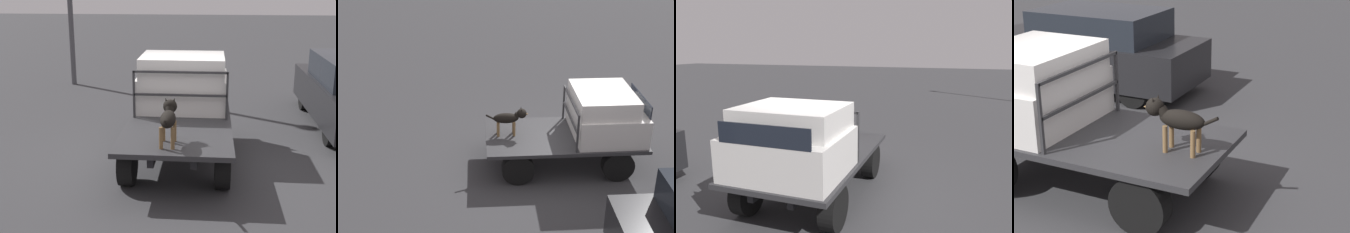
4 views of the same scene
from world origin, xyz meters
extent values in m
plane|color=#38383A|center=(0.00, 0.00, 0.00)|extent=(80.00, 80.00, 0.00)
cylinder|color=black|center=(1.10, 0.76, 0.35)|extent=(0.71, 0.24, 0.71)
cylinder|color=black|center=(1.10, -0.76, 0.35)|extent=(0.71, 0.24, 0.71)
cylinder|color=black|center=(-1.10, 0.76, 0.35)|extent=(0.71, 0.24, 0.71)
cylinder|color=black|center=(-1.10, -0.76, 0.35)|extent=(0.71, 0.24, 0.71)
cube|color=black|center=(0.00, 0.32, 0.60)|extent=(3.27, 0.10, 0.18)
cube|color=black|center=(0.00, -0.32, 0.60)|extent=(3.27, 0.10, 0.18)
cube|color=#2D2D30|center=(0.00, 0.00, 0.73)|extent=(3.55, 1.83, 0.08)
cube|color=silver|center=(0.97, 0.00, 1.09)|extent=(1.52, 1.71, 0.65)
cube|color=silver|center=(0.85, 0.00, 1.62)|extent=(1.29, 1.58, 0.40)
cube|color=black|center=(1.72, 0.00, 1.56)|extent=(0.02, 1.40, 0.30)
cube|color=#2D2D30|center=(0.14, 0.84, 1.20)|extent=(0.04, 0.04, 0.87)
cube|color=#2D2D30|center=(0.14, -0.84, 1.20)|extent=(0.04, 0.04, 0.87)
cube|color=#2D2D30|center=(0.14, 0.00, 1.62)|extent=(0.04, 1.67, 0.04)
cube|color=#2D2D30|center=(0.14, 0.00, 1.20)|extent=(0.04, 1.67, 0.04)
cylinder|color=brown|center=(-1.13, 0.17, 0.93)|extent=(0.06, 0.06, 0.33)
cylinder|color=brown|center=(-1.13, 0.00, 0.93)|extent=(0.06, 0.06, 0.33)
cylinder|color=brown|center=(-1.49, 0.17, 0.93)|extent=(0.06, 0.06, 0.33)
cylinder|color=brown|center=(-1.49, 0.00, 0.93)|extent=(0.06, 0.06, 0.33)
ellipsoid|color=black|center=(-1.31, 0.09, 1.18)|extent=(0.58, 0.23, 0.23)
sphere|color=brown|center=(-1.15, 0.09, 1.14)|extent=(0.11, 0.11, 0.11)
cylinder|color=black|center=(-1.06, 0.09, 1.24)|extent=(0.17, 0.13, 0.16)
sphere|color=black|center=(-0.95, 0.09, 1.28)|extent=(0.22, 0.22, 0.22)
cone|color=brown|center=(-0.86, 0.09, 1.27)|extent=(0.12, 0.12, 0.12)
cone|color=black|center=(-0.96, 0.15, 1.38)|extent=(0.06, 0.08, 0.10)
cone|color=black|center=(-0.96, 0.02, 1.38)|extent=(0.06, 0.08, 0.10)
cylinder|color=black|center=(-1.64, 0.09, 1.20)|extent=(0.25, 0.04, 0.17)
cylinder|color=black|center=(3.88, -2.95, 0.30)|extent=(0.60, 0.20, 0.60)
cylinder|color=black|center=(1.11, -2.95, 0.30)|extent=(0.60, 0.20, 0.60)
camera|label=1|loc=(-8.00, -0.53, 3.16)|focal=50.00mm
camera|label=2|loc=(-1.92, -9.37, 5.77)|focal=50.00mm
camera|label=3|loc=(5.29, 2.37, 2.70)|focal=35.00mm
camera|label=4|loc=(-3.90, 5.60, 3.49)|focal=60.00mm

